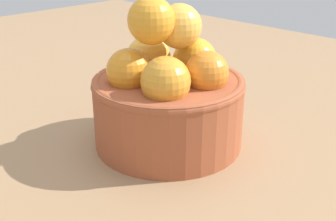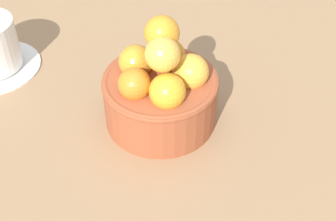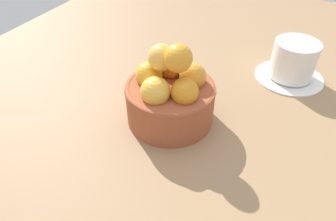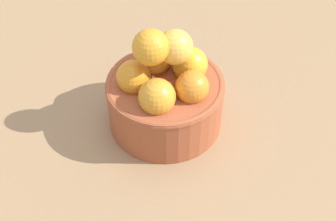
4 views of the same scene
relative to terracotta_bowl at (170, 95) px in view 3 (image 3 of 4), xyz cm
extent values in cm
cube|color=#997551|center=(0.05, 0.00, -6.82)|extent=(144.72, 104.57, 3.48)
cylinder|color=#9E4C2D|center=(0.05, 0.00, -1.71)|extent=(14.37, 14.37, 6.74)
torus|color=#9E4C2D|center=(0.05, 0.00, 1.26)|extent=(14.57, 14.57, 1.00)
sphere|color=orange|center=(3.47, 1.45, 2.72)|extent=(4.02, 4.02, 4.02)
sphere|color=gold|center=(-0.27, 3.70, 2.72)|extent=(4.37, 4.37, 4.37)
sphere|color=gold|center=(-3.57, 0.84, 2.72)|extent=(4.51, 4.51, 4.51)
sphere|color=orange|center=(-1.86, -3.19, 2.72)|extent=(4.20, 4.20, 4.20)
sphere|color=orange|center=(2.49, -2.81, 2.72)|extent=(4.37, 4.37, 4.37)
sphere|color=#F1B144|center=(0.20, 1.45, 6.41)|extent=(4.18, 4.18, 4.18)
sphere|color=orange|center=(-0.59, -1.49, 7.28)|extent=(4.25, 4.25, 4.25)
cylinder|color=white|center=(21.59, -16.87, -4.78)|extent=(13.50, 13.50, 0.60)
cylinder|color=white|center=(21.59, -16.87, -0.85)|extent=(8.54, 8.54, 7.26)
camera|label=1|loc=(27.03, -27.33, 15.14)|focal=46.13mm
camera|label=2|loc=(9.99, 43.71, 37.85)|focal=50.06mm
camera|label=3|loc=(-36.39, -15.99, 29.11)|focal=32.70mm
camera|label=4|loc=(36.23, -24.77, 41.36)|focal=52.50mm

